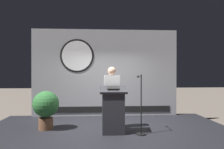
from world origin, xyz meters
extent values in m
plane|color=#6B6056|center=(0.00, 0.00, 0.00)|extent=(40.00, 40.00, 0.00)
cube|color=black|center=(0.00, 0.00, 0.15)|extent=(6.40, 4.00, 0.30)
cube|color=#9E9EA3|center=(0.00, 1.85, 1.75)|extent=(4.89, 0.10, 2.91)
cylinder|color=black|center=(-0.95, 1.80, 2.32)|extent=(1.12, 0.02, 1.12)
cylinder|color=white|center=(-0.95, 1.79, 2.32)|extent=(1.00, 0.02, 1.00)
cube|color=black|center=(0.00, 1.79, 0.52)|extent=(4.40, 0.02, 0.20)
cube|color=#26262B|center=(0.10, -0.36, 0.81)|extent=(0.52, 0.40, 1.01)
cube|color=#26262B|center=(0.10, -0.36, 1.34)|extent=(0.64, 0.50, 0.17)
cube|color=black|center=(0.10, -0.38, 1.39)|extent=(0.28, 0.20, 0.07)
cylinder|color=black|center=(0.10, 0.12, 0.70)|extent=(0.26, 0.26, 0.81)
cube|color=white|center=(0.10, 0.12, 1.39)|extent=(0.40, 0.24, 0.58)
sphere|color=tan|center=(0.10, 0.12, 1.79)|extent=(0.22, 0.22, 0.22)
cylinder|color=black|center=(0.75, -0.51, 0.31)|extent=(0.24, 0.24, 0.02)
cylinder|color=black|center=(0.75, -0.51, 1.00)|extent=(0.03, 0.03, 1.41)
cylinder|color=black|center=(0.75, -0.31, 1.66)|extent=(0.02, 0.39, 0.02)
sphere|color=#262626|center=(0.75, -0.12, 1.66)|extent=(0.07, 0.07, 0.07)
cylinder|color=brown|center=(-1.59, 0.12, 0.45)|extent=(0.36, 0.36, 0.30)
sphere|color=#2D6B33|center=(-1.59, 0.12, 0.95)|extent=(0.66, 0.66, 0.66)
camera|label=1|loc=(-0.28, -5.60, 1.74)|focal=35.28mm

